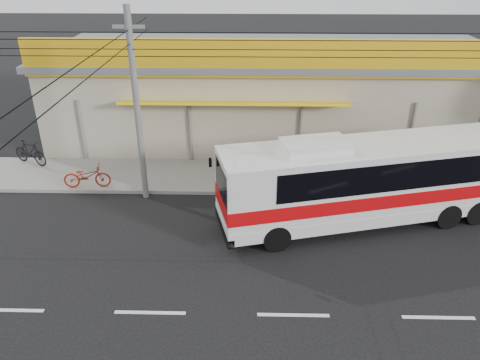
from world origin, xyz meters
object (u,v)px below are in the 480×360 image
object	(u,v)px
motorbike_red	(87,176)
utility_pole	(130,43)
coach_bus	(378,176)
motorbike_dark	(30,152)

from	to	relation	value
motorbike_red	utility_pole	distance (m)	6.02
motorbike_red	coach_bus	bearing A→B (deg)	-105.87
motorbike_red	motorbike_dark	xyz separation A→B (m)	(-3.31, 2.21, 0.08)
coach_bus	motorbike_dark	world-z (taller)	coach_bus
motorbike_red	motorbike_dark	distance (m)	3.99
motorbike_dark	utility_pole	bearing A→B (deg)	-89.37
coach_bus	motorbike_red	distance (m)	11.54
motorbike_dark	utility_pole	size ratio (longest dim) A/B	0.06
motorbike_red	motorbike_dark	size ratio (longest dim) A/B	0.99
utility_pole	motorbike_red	bearing A→B (deg)	168.70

